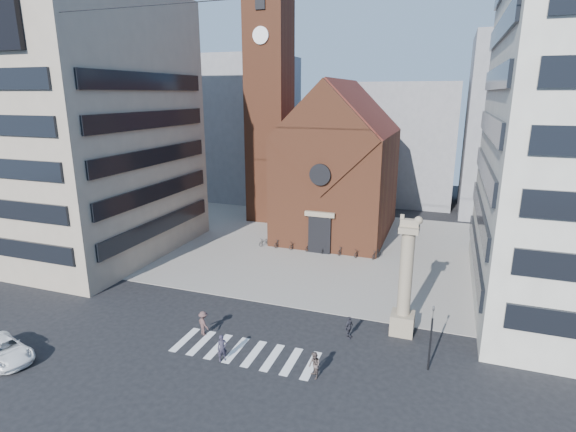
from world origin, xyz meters
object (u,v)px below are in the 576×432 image
Objects in this scene: white_car at (3,350)px; pedestrian_1 at (314,365)px; pedestrian_0 at (222,348)px; lion_column at (405,288)px; scooter_0 at (265,242)px; pedestrian_2 at (349,327)px; traffic_light at (431,337)px.

pedestrian_1 is at bearing -59.73° from white_car.
white_car is at bearing 157.24° from pedestrian_0.
white_car is at bearing -153.05° from lion_column.
scooter_0 is (-16.39, 14.15, -2.97)m from lion_column.
pedestrian_1 is 5.26m from pedestrian_2.
lion_column is 21.85m from scooter_0.
lion_column reaches higher than scooter_0.
pedestrian_1 is (-6.37, -3.12, -1.45)m from traffic_light.
scooter_0 is at bearing 171.10° from pedestrian_1.
pedestrian_2 is at bearing 131.09° from pedestrian_1.
pedestrian_0 is (-12.36, -3.37, -1.40)m from traffic_light.
scooter_0 is at bearing 0.77° from white_car.
traffic_light reaches higher than pedestrian_1.
white_car is at bearing 136.01° from pedestrian_2.
pedestrian_2 is 0.97× the size of scooter_0.
pedestrian_0 is at bearing -164.75° from traffic_light.
white_car is (-23.54, -11.97, -2.79)m from lion_column.
white_car reaches higher than scooter_0.
pedestrian_1 is at bearing -171.01° from pedestrian_2.
scooter_0 is at bearing 63.61° from pedestrian_0.
traffic_light is at bearing -26.76° from pedestrian_0.
lion_column is 2.02× the size of traffic_light.
pedestrian_0 is 6.00m from pedestrian_1.
traffic_light is 12.89m from pedestrian_0.
pedestrian_0 is 1.10× the size of pedestrian_2.
traffic_light reaches higher than pedestrian_2.
pedestrian_2 is at bearing -4.10° from pedestrian_0.
white_car is at bearing -114.15° from pedestrian_1.
white_car is 2.86× the size of pedestrian_1.
pedestrian_0 is at bearing 147.46° from pedestrian_2.
lion_column is at bearing 110.08° from pedestrian_1.
lion_column is at bearing -6.61° from pedestrian_0.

